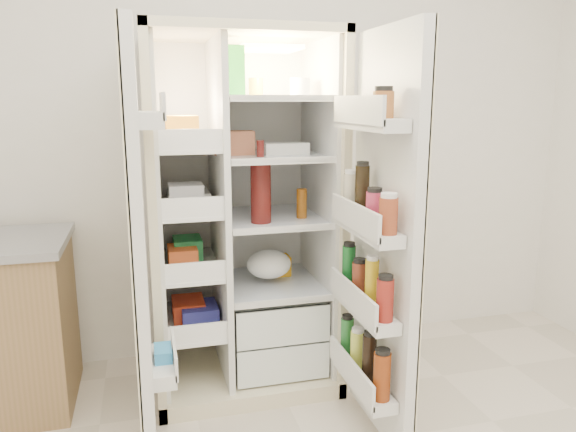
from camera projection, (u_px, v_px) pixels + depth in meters
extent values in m
cube|color=white|center=(255.00, 122.00, 3.09)|extent=(4.00, 0.02, 2.70)
cube|color=beige|center=(231.00, 203.00, 3.08)|extent=(0.92, 0.04, 1.80)
cube|color=beige|center=(152.00, 220.00, 2.66)|extent=(0.04, 0.70, 1.80)
cube|color=beige|center=(323.00, 210.00, 2.88)|extent=(0.04, 0.70, 1.80)
cube|color=beige|center=(238.00, 34.00, 2.59)|extent=(0.92, 0.70, 0.04)
cube|color=beige|center=(244.00, 370.00, 2.95)|extent=(0.92, 0.70, 0.08)
cube|color=silver|center=(232.00, 201.00, 3.05)|extent=(0.84, 0.02, 1.68)
cube|color=silver|center=(158.00, 215.00, 2.66)|extent=(0.02, 0.62, 1.68)
cube|color=silver|center=(318.00, 207.00, 2.87)|extent=(0.02, 0.62, 1.68)
cube|color=silver|center=(219.00, 212.00, 2.74)|extent=(0.03, 0.62, 1.68)
cube|color=white|center=(272.00, 343.00, 2.94)|extent=(0.47, 0.52, 0.19)
cube|color=white|center=(272.00, 309.00, 2.90)|extent=(0.47, 0.52, 0.19)
cube|color=#FFD18C|center=(267.00, 49.00, 2.68)|extent=(0.30, 0.30, 0.02)
cube|color=white|center=(192.00, 321.00, 2.82)|extent=(0.28, 0.58, 0.02)
cube|color=white|center=(190.00, 266.00, 2.76)|extent=(0.28, 0.58, 0.02)
cube|color=white|center=(188.00, 208.00, 2.69)|extent=(0.28, 0.58, 0.02)
cube|color=white|center=(186.00, 147.00, 2.63)|extent=(0.28, 0.58, 0.02)
cube|color=white|center=(271.00, 283.00, 2.89)|extent=(0.49, 0.58, 0.01)
cube|color=white|center=(271.00, 217.00, 2.81)|extent=(0.49, 0.58, 0.01)
cube|color=white|center=(270.00, 155.00, 2.75)|extent=(0.49, 0.58, 0.02)
cube|color=white|center=(270.00, 98.00, 2.69)|extent=(0.49, 0.58, 0.02)
cube|color=red|center=(192.00, 310.00, 2.81)|extent=(0.16, 0.20, 0.10)
cube|color=green|center=(190.00, 253.00, 2.74)|extent=(0.14, 0.18, 0.12)
cube|color=silver|center=(188.00, 199.00, 2.68)|extent=(0.20, 0.22, 0.07)
cube|color=orange|center=(185.00, 130.00, 2.61)|extent=(0.15, 0.16, 0.14)
cube|color=#313393|center=(192.00, 311.00, 2.81)|extent=(0.18, 0.20, 0.09)
cube|color=orange|center=(190.00, 254.00, 2.74)|extent=(0.14, 0.18, 0.10)
cube|color=silver|center=(187.00, 194.00, 2.68)|extent=(0.16, 0.16, 0.12)
sphere|color=orange|center=(253.00, 363.00, 2.85)|extent=(0.07, 0.07, 0.07)
sphere|color=orange|center=(268.00, 358.00, 2.91)|extent=(0.07, 0.07, 0.07)
sphere|color=orange|center=(288.00, 359.00, 2.89)|extent=(0.07, 0.07, 0.07)
sphere|color=orange|center=(257.00, 351.00, 2.99)|extent=(0.07, 0.07, 0.07)
sphere|color=orange|center=(275.00, 350.00, 3.00)|extent=(0.07, 0.07, 0.07)
sphere|color=orange|center=(295.00, 351.00, 2.98)|extent=(0.07, 0.07, 0.07)
sphere|color=orange|center=(244.00, 357.00, 2.91)|extent=(0.07, 0.07, 0.07)
sphere|color=orange|center=(285.00, 347.00, 3.03)|extent=(0.07, 0.07, 0.07)
ellipsoid|color=#367226|center=(271.00, 305.00, 2.91)|extent=(0.26, 0.24, 0.11)
cylinder|color=#4B1110|center=(261.00, 191.00, 2.62)|extent=(0.10, 0.10, 0.31)
cylinder|color=brown|center=(302.00, 203.00, 2.74)|extent=(0.05, 0.05, 0.15)
cube|color=#238328|center=(235.00, 71.00, 2.53)|extent=(0.08, 0.08, 0.23)
cylinder|color=silver|center=(300.00, 87.00, 2.68)|extent=(0.10, 0.10, 0.09)
cylinder|color=olive|center=(256.00, 87.00, 2.75)|extent=(0.07, 0.07, 0.09)
cube|color=silver|center=(286.00, 148.00, 2.71)|extent=(0.22, 0.09, 0.06)
cube|color=#A65F42|center=(234.00, 143.00, 2.68)|extent=(0.19, 0.11, 0.12)
ellipsoid|color=white|center=(269.00, 270.00, 2.85)|extent=(0.23, 0.21, 0.15)
cube|color=#FFAE1A|center=(281.00, 265.00, 3.00)|extent=(0.09, 0.11, 0.11)
cube|color=silver|center=(139.00, 250.00, 2.12)|extent=(0.05, 0.40, 1.72)
cube|color=beige|center=(133.00, 250.00, 2.12)|extent=(0.01, 0.40, 1.72)
cube|color=silver|center=(164.00, 365.00, 2.25)|extent=(0.09, 0.32, 0.06)
cube|color=silver|center=(151.00, 120.00, 2.04)|extent=(0.09, 0.32, 0.06)
cube|color=#338CCC|center=(163.00, 359.00, 2.24)|extent=(0.07, 0.12, 0.10)
cube|color=silver|center=(385.00, 239.00, 2.29)|extent=(0.05, 0.58, 1.72)
cube|color=beige|center=(390.00, 239.00, 2.30)|extent=(0.01, 0.58, 1.72)
cube|color=silver|center=(362.00, 381.00, 2.40)|extent=(0.11, 0.50, 0.05)
cube|color=silver|center=(364.00, 308.00, 2.33)|extent=(0.11, 0.50, 0.05)
cube|color=silver|center=(367.00, 229.00, 2.26)|extent=(0.11, 0.50, 0.05)
cube|color=silver|center=(370.00, 124.00, 2.17)|extent=(0.11, 0.50, 0.05)
cylinder|color=maroon|center=(382.00, 376.00, 2.19)|extent=(0.07, 0.07, 0.20)
cylinder|color=black|center=(369.00, 360.00, 2.31)|extent=(0.06, 0.06, 0.22)
cylinder|color=#C7D446|center=(357.00, 351.00, 2.44)|extent=(0.06, 0.06, 0.18)
cylinder|color=#256F2F|center=(347.00, 337.00, 2.56)|extent=(0.06, 0.06, 0.19)
cylinder|color=maroon|center=(385.00, 300.00, 2.12)|extent=(0.07, 0.07, 0.17)
cylinder|color=gold|center=(372.00, 284.00, 2.24)|extent=(0.06, 0.06, 0.21)
cylinder|color=maroon|center=(359.00, 280.00, 2.37)|extent=(0.07, 0.07, 0.16)
cylinder|color=#145B22|center=(349.00, 267.00, 2.49)|extent=(0.06, 0.06, 0.20)
cylinder|color=brown|center=(388.00, 216.00, 2.05)|extent=(0.07, 0.07, 0.14)
cylinder|color=#B02D4A|center=(374.00, 209.00, 2.17)|extent=(0.07, 0.07, 0.14)
cylinder|color=black|center=(362.00, 193.00, 2.29)|extent=(0.06, 0.06, 0.23)
cylinder|color=#C0B89E|center=(351.00, 194.00, 2.41)|extent=(0.06, 0.06, 0.18)
cylinder|color=#9B5826|center=(383.00, 105.00, 2.04)|extent=(0.08, 0.08, 0.10)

